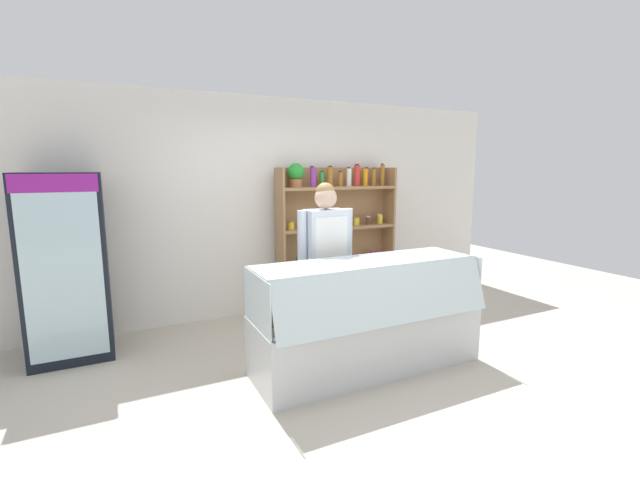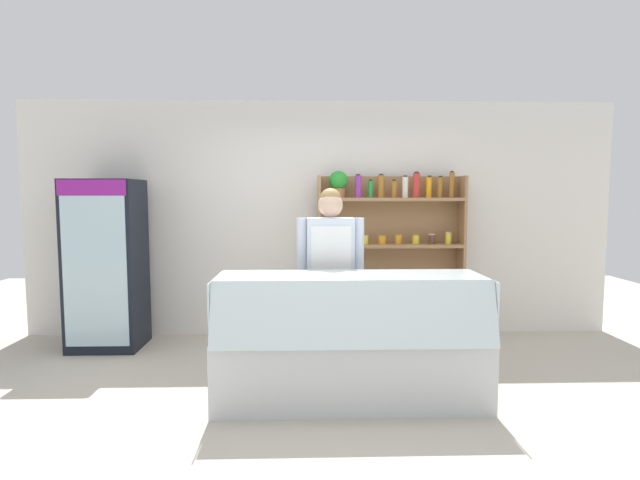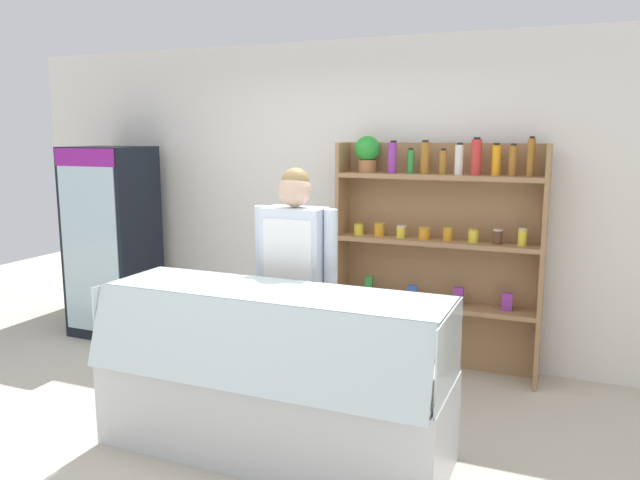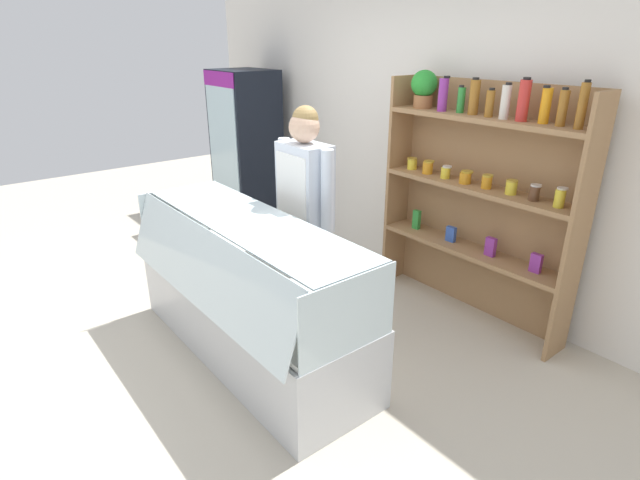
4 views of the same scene
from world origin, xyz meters
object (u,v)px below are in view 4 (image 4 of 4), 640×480
(drinks_fridge, at_px, (246,149))
(shelving_unit, at_px, (477,186))
(shop_clerk, at_px, (305,200))
(deli_display_case, at_px, (249,313))

(drinks_fridge, relative_size, shelving_unit, 0.95)
(drinks_fridge, relative_size, shop_clerk, 1.06)
(shelving_unit, distance_m, deli_display_case, 1.98)
(deli_display_case, distance_m, shop_clerk, 0.93)
(shelving_unit, bearing_deg, drinks_fridge, -175.05)
(shop_clerk, bearing_deg, shelving_unit, 58.54)
(shelving_unit, height_order, deli_display_case, shelving_unit)
(deli_display_case, bearing_deg, shelving_unit, 71.73)
(shelving_unit, bearing_deg, deli_display_case, -108.27)
(drinks_fridge, xyz_separation_m, shop_clerk, (2.34, -0.88, 0.11))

